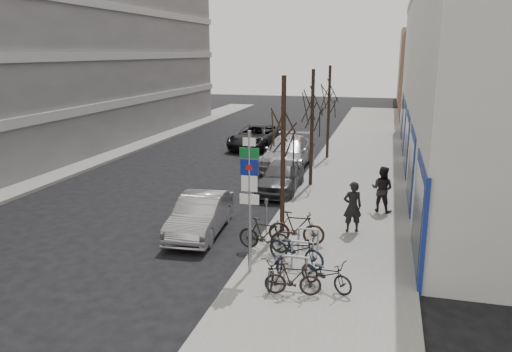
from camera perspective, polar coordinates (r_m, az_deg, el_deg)
The scene contains 25 objects.
ground at distance 15.32m, azimuth -9.52°, elevation -10.22°, with size 120.00×120.00×0.00m, color black.
sidewalk_east at distance 23.55m, azimuth 10.80°, elevation -1.43°, with size 5.00×70.00×0.15m, color slate.
sidewalk_west at distance 28.97m, azimuth -21.41°, elevation 0.73°, with size 3.00×70.00×0.15m, color slate.
brick_building_far at distance 53.20m, azimuth 22.83°, elevation 10.51°, with size 12.00×14.00×8.00m, color brown.
tan_building_far at distance 68.13m, azimuth 21.63°, elevation 11.57°, with size 13.00×12.00×9.00m, color #937A5B.
highway_sign_pole at distance 13.68m, azimuth -0.74°, elevation -2.03°, with size 0.55×0.10×4.20m.
bike_rack at distance 14.56m, azimuth 5.31°, elevation -8.58°, with size 0.66×2.26×0.83m.
tree_near at distance 16.66m, azimuth 3.16°, elevation 6.62°, with size 1.80×1.80×5.50m.
tree_mid at distance 23.02m, azimuth 6.49°, elevation 8.59°, with size 1.80×1.80×5.50m.
tree_far at distance 29.45m, azimuth 8.39°, elevation 9.69°, with size 1.80×1.80×5.50m.
meter_front at distance 16.98m, azimuth 1.18°, elevation -4.26°, with size 0.10×0.08×1.27m.
meter_mid at distance 22.16m, azimuth 4.54°, elevation 0.06°, with size 0.10×0.08×1.27m.
meter_back at distance 27.47m, azimuth 6.61°, elevation 2.73°, with size 0.10×0.08×1.27m.
bike_near_left at distance 13.65m, azimuth 2.26°, elevation -10.15°, with size 0.50×1.65×1.01m, color black.
bike_near_right at distance 13.05m, azimuth 4.24°, elevation -11.63°, with size 0.44×1.48×0.90m, color black.
bike_mid_curb at distance 14.72m, azimuth 4.62°, elevation -8.02°, with size 0.57×1.90×1.16m, color black.
bike_mid_inner at distance 15.70m, azimuth 0.96°, elevation -6.70°, with size 0.53×1.77×1.08m, color black.
bike_far_curb at distance 13.45m, azimuth 8.03°, elevation -10.72°, with size 0.49×1.61×0.98m, color black.
bike_far_inner at distance 16.26m, azimuth 4.65°, elevation -5.91°, with size 0.55×1.86×1.13m, color black.
parked_car_front at distance 17.62m, azimuth -6.39°, elevation -4.43°, with size 1.47×4.21×1.39m, color #A6A6AB.
parked_car_mid at distance 22.74m, azimuth 2.86°, elevation -0.07°, with size 1.70×4.21×1.44m, color #444348.
parked_car_back at distance 27.70m, azimuth 3.58°, elevation 2.71°, with size 2.33×5.73×1.66m, color #A5A5AA.
lane_car at distance 33.30m, azimuth -0.00°, elevation 4.52°, with size 2.51×5.45×1.52m, color black.
pedestrian_near at distance 17.54m, azimuth 10.98°, elevation -3.47°, with size 0.66×0.43×1.80m, color black.
pedestrian_far at distance 20.03m, azimuth 14.22°, elevation -1.41°, with size 0.67×0.46×1.83m, color black.
Camera 1 is at (5.93, -12.68, 6.23)m, focal length 35.00 mm.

